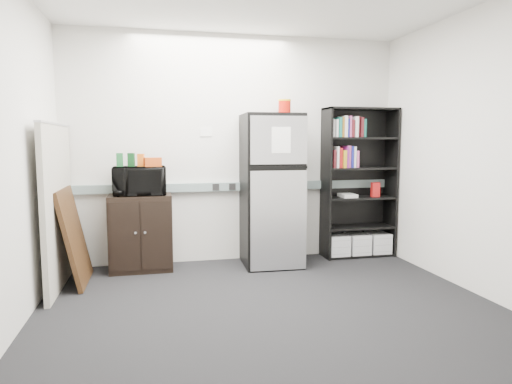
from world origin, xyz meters
TOP-DOWN VIEW (x-y plane):
  - floor at (0.00, 0.00)m, footprint 4.00×4.00m
  - wall_back at (0.00, 1.75)m, footprint 4.00×0.02m
  - wall_right at (2.00, 0.00)m, footprint 0.02×3.50m
  - wall_left at (-2.00, 0.00)m, footprint 0.02×3.50m
  - electrical_raceway at (0.00, 1.72)m, footprint 3.92×0.05m
  - wall_note at (-0.35, 1.74)m, footprint 0.14×0.00m
  - bookshelf at (1.53, 1.57)m, footprint 0.90×0.34m
  - cubicle_partition at (-1.90, 1.08)m, footprint 0.06×1.30m
  - cabinet at (-1.12, 1.50)m, footprint 0.68×0.46m
  - microwave at (-1.12, 1.48)m, footprint 0.57×0.39m
  - snack_box_a at (-1.33, 1.52)m, footprint 0.07×0.06m
  - snack_box_b at (-1.21, 1.52)m, footprint 0.08×0.06m
  - snack_box_c at (-1.10, 1.52)m, footprint 0.08×0.07m
  - snack_bag at (-0.97, 1.47)m, footprint 0.19×0.12m
  - refrigerator at (0.36, 1.42)m, footprint 0.68×0.71m
  - coffee_can at (0.55, 1.55)m, footprint 0.15×0.15m
  - framed_poster at (-1.77, 1.15)m, footprint 0.24×0.77m

SIDE VIEW (x-z plane):
  - floor at x=0.00m, z-range 0.00..0.00m
  - cabinet at x=-1.12m, z-range 0.00..0.85m
  - framed_poster at x=-1.77m, z-range 0.01..0.98m
  - cubicle_partition at x=-1.90m, z-range 0.00..1.62m
  - refrigerator at x=0.36m, z-range 0.00..1.75m
  - electrical_raceway at x=0.00m, z-range 0.85..0.95m
  - bookshelf at x=1.53m, z-range -0.01..1.84m
  - microwave at x=-1.12m, z-range 0.85..1.17m
  - snack_bag at x=-0.97m, z-range 1.17..1.27m
  - snack_box_c at x=-1.10m, z-range 1.17..1.31m
  - snack_box_a at x=-1.33m, z-range 1.17..1.32m
  - snack_box_b at x=-1.21m, z-range 1.17..1.32m
  - wall_back at x=0.00m, z-range 0.00..2.70m
  - wall_right at x=2.00m, z-range 0.00..2.70m
  - wall_left at x=-2.00m, z-range 0.00..2.70m
  - wall_note at x=-0.35m, z-range 1.50..1.60m
  - coffee_can at x=0.55m, z-range 1.75..1.95m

